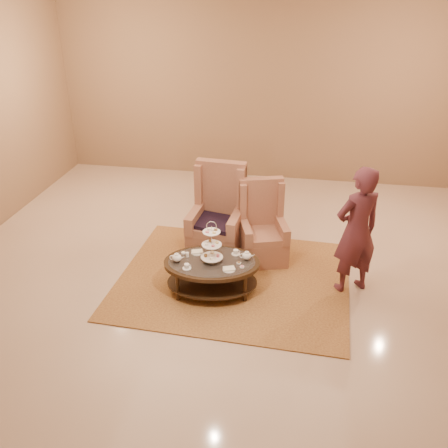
% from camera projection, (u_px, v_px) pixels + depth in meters
% --- Properties ---
extents(ground, '(8.00, 8.00, 0.00)m').
position_uv_depth(ground, '(227.00, 284.00, 6.74)').
color(ground, '#CBB096').
rests_on(ground, ground).
extents(ceiling, '(8.00, 8.00, 0.02)m').
position_uv_depth(ceiling, '(227.00, 284.00, 6.74)').
color(ceiling, silver).
rests_on(ceiling, ground).
extents(wall_back, '(8.00, 0.04, 3.50)m').
position_uv_depth(wall_back, '(264.00, 90.00, 9.44)').
color(wall_back, '#957251').
rests_on(wall_back, ground).
extents(rug, '(3.17, 2.68, 0.02)m').
position_uv_depth(rug, '(234.00, 279.00, 6.83)').
color(rug, '#AF803E').
rests_on(rug, ground).
extents(tea_table, '(1.35, 1.03, 1.03)m').
position_uv_depth(tea_table, '(212.00, 267.00, 6.42)').
color(tea_table, black).
rests_on(tea_table, ground).
extents(armchair_left, '(0.78, 0.81, 1.36)m').
position_uv_depth(armchair_left, '(218.00, 224.00, 7.31)').
color(armchair_left, '#9E634A').
rests_on(armchair_left, ground).
extents(armchair_right, '(0.80, 0.82, 1.18)m').
position_uv_depth(armchair_right, '(262.00, 233.00, 7.19)').
color(armchair_right, '#9E634A').
rests_on(armchair_right, ground).
extents(person, '(0.75, 0.68, 1.72)m').
position_uv_depth(person, '(357.00, 231.00, 6.25)').
color(person, '#52232C').
rests_on(person, ground).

